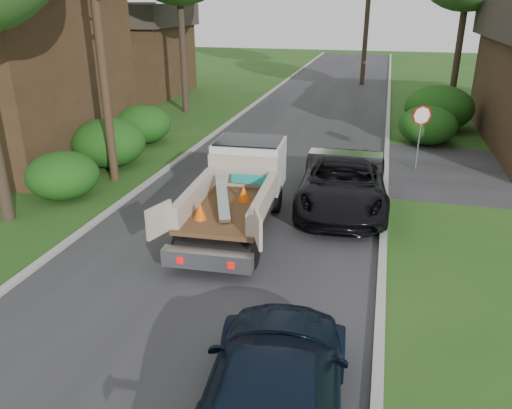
{
  "coord_description": "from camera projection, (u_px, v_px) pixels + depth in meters",
  "views": [
    {
      "loc": [
        3.75,
        -10.43,
        6.04
      ],
      "look_at": [
        0.83,
        1.07,
        1.2
      ],
      "focal_mm": 35.0,
      "sensor_mm": 36.0,
      "label": 1
    }
  ],
  "objects": [
    {
      "name": "hedge_right_a",
      "position": [
        428.0,
        125.0,
        22.51
      ],
      "size": [
        2.6,
        2.6,
        1.7
      ],
      "primitive_type": "ellipsoid",
      "color": "#16410F",
      "rests_on": "ground"
    },
    {
      "name": "hedge_left_c",
      "position": [
        142.0,
        124.0,
        22.7
      ],
      "size": [
        2.6,
        2.6,
        1.7
      ],
      "primitive_type": "ellipsoid",
      "color": "#16410F",
      "rests_on": "ground"
    },
    {
      "name": "flatbed_truck",
      "position": [
        242.0,
        182.0,
        14.48
      ],
      "size": [
        2.69,
        5.83,
        2.17
      ],
      "rotation": [
        0.0,
        0.0,
        0.05
      ],
      "color": "black",
      "rests_on": "ground"
    },
    {
      "name": "hedge_left_b",
      "position": [
        109.0,
        142.0,
        19.46
      ],
      "size": [
        2.86,
        2.86,
        1.87
      ],
      "primitive_type": "ellipsoid",
      "color": "#16410F",
      "rests_on": "ground"
    },
    {
      "name": "black_pickup",
      "position": [
        343.0,
        182.0,
        15.6
      ],
      "size": [
        2.97,
        5.91,
        1.6
      ],
      "primitive_type": "imported",
      "rotation": [
        0.0,
        0.0,
        0.05
      ],
      "color": "black",
      "rests_on": "ground"
    },
    {
      "name": "road",
      "position": [
        288.0,
        153.0,
        21.47
      ],
      "size": [
        8.0,
        90.0,
        0.02
      ],
      "primitive_type": "cube",
      "color": "#28282B",
      "rests_on": "ground"
    },
    {
      "name": "hedge_right_b",
      "position": [
        439.0,
        108.0,
        24.95
      ],
      "size": [
        3.38,
        3.38,
        2.21
      ],
      "primitive_type": "ellipsoid",
      "color": "#16410F",
      "rests_on": "ground"
    },
    {
      "name": "navy_suv",
      "position": [
        272.0,
        398.0,
        7.15
      ],
      "size": [
        2.6,
        5.44,
        1.53
      ],
      "primitive_type": "imported",
      "rotation": [
        0.0,
        0.0,
        3.23
      ],
      "color": "black",
      "rests_on": "ground"
    },
    {
      "name": "ground",
      "position": [
        214.0,
        261.0,
        12.49
      ],
      "size": [
        120.0,
        120.0,
        0.0
      ],
      "primitive_type": "plane",
      "color": "#1E4D16",
      "rests_on": "ground"
    },
    {
      "name": "utility_pole",
      "position": [
        98.0,
        30.0,
        16.26
      ],
      "size": [
        2.42,
        1.25,
        10.0
      ],
      "color": "#382619",
      "rests_on": "ground"
    },
    {
      "name": "curb_left",
      "position": [
        199.0,
        145.0,
        22.38
      ],
      "size": [
        0.2,
        90.0,
        0.12
      ],
      "primitive_type": "cube",
      "color": "#9E9E99",
      "rests_on": "ground"
    },
    {
      "name": "stop_sign",
      "position": [
        421.0,
        124.0,
        18.71
      ],
      "size": [
        0.71,
        0.32,
        2.48
      ],
      "color": "slate",
      "rests_on": "ground"
    },
    {
      "name": "hedge_left_a",
      "position": [
        63.0,
        175.0,
        16.31
      ],
      "size": [
        2.34,
        2.34,
        1.53
      ],
      "primitive_type": "ellipsoid",
      "color": "#16410F",
      "rests_on": "ground"
    },
    {
      "name": "house_left_far",
      "position": [
        129.0,
        49.0,
        34.17
      ],
      "size": [
        7.56,
        7.56,
        6.0
      ],
      "color": "#392717",
      "rests_on": "ground"
    },
    {
      "name": "curb_right",
      "position": [
        386.0,
        158.0,
        20.51
      ],
      "size": [
        0.2,
        90.0,
        0.12
      ],
      "primitive_type": "cube",
      "color": "#9E9E99",
      "rests_on": "ground"
    }
  ]
}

